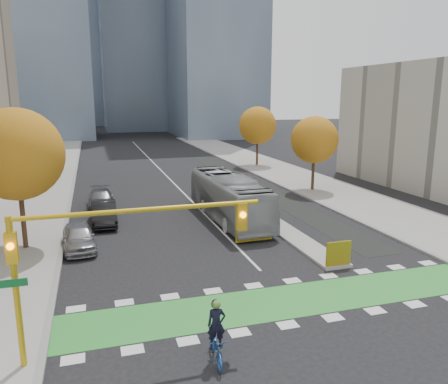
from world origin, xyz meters
TOP-DOWN VIEW (x-y plane):
  - ground at (0.00, 0.00)m, footprint 300.00×300.00m
  - sidewalk_west at (-13.50, 20.00)m, footprint 7.00×120.00m
  - sidewalk_east at (13.50, 20.00)m, footprint 7.00×120.00m
  - curb_west at (-10.00, 20.00)m, footprint 0.30×120.00m
  - curb_east at (10.00, 20.00)m, footprint 0.30×120.00m
  - bike_crossing at (0.00, 1.50)m, footprint 20.00×3.00m
  - centre_line at (0.00, 40.00)m, footprint 0.15×70.00m
  - bike_lane_paint at (7.50, 30.00)m, footprint 2.50×50.00m
  - median_island at (4.00, 9.00)m, footprint 1.60×10.00m
  - hazard_board at (4.00, 4.20)m, footprint 1.40×0.12m
  - tree_west at (-12.00, 12.00)m, footprint 5.20×5.20m
  - tree_east_near at (12.00, 22.00)m, footprint 4.40×4.40m
  - tree_east_far at (12.50, 38.00)m, footprint 4.80×4.80m
  - traffic_signal_west at (-7.93, -0.51)m, footprint 8.53×0.56m
  - cyclist at (-4.33, -1.87)m, footprint 0.83×1.96m
  - bus at (1.36, 14.86)m, footprint 3.03×11.79m
  - parked_car_a at (-9.00, 11.15)m, footprint 2.12×4.53m
  - parked_car_b at (-7.41, 16.15)m, footprint 1.71×4.81m
  - parked_car_c at (-7.53, 21.15)m, footprint 2.11×4.94m

SIDE VIEW (x-z plane):
  - ground at x=0.00m, z-range 0.00..0.00m
  - centre_line at x=0.00m, z-range 0.00..0.01m
  - bike_lane_paint at x=7.50m, z-range 0.00..0.01m
  - bike_crossing at x=0.00m, z-range 0.00..0.01m
  - sidewalk_west at x=-13.50m, z-range 0.00..0.15m
  - sidewalk_east at x=13.50m, z-range 0.00..0.15m
  - curb_west at x=-10.00m, z-range -0.01..0.15m
  - curb_east at x=10.00m, z-range -0.01..0.15m
  - median_island at x=4.00m, z-range 0.00..0.16m
  - parked_car_c at x=-7.53m, z-range 0.00..1.42m
  - cyclist at x=-4.33m, z-range -0.37..1.84m
  - parked_car_a at x=-9.00m, z-range 0.00..1.50m
  - parked_car_b at x=-7.41m, z-range 0.00..1.58m
  - hazard_board at x=4.00m, z-range 0.15..1.45m
  - bus at x=1.36m, z-range 0.00..3.27m
  - traffic_signal_west at x=-7.93m, z-range 1.43..6.63m
  - tree_east_near at x=12.00m, z-range 1.33..8.40m
  - tree_east_far at x=12.50m, z-range 1.42..9.07m
  - tree_west at x=-12.00m, z-range 1.50..9.73m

